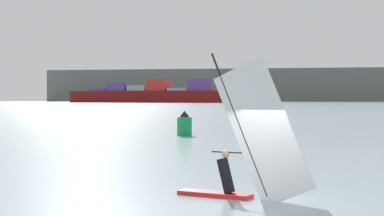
{
  "coord_description": "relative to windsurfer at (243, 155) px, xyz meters",
  "views": [
    {
      "loc": [
        -3.17,
        -15.29,
        2.78
      ],
      "look_at": [
        0.26,
        17.11,
        2.32
      ],
      "focal_mm": 56.25,
      "sensor_mm": 36.0,
      "label": 1
    }
  ],
  "objects": [
    {
      "name": "ground_plane",
      "position": [
        -0.02,
        -1.27,
        -1.22
      ],
      "size": [
        4000.0,
        4000.0,
        0.0
      ],
      "primitive_type": "plane",
      "color": "gray"
    },
    {
      "name": "windsurfer",
      "position": [
        0.0,
        0.0,
        0.0
      ],
      "size": [
        3.52,
        2.64,
        4.32
      ],
      "rotation": [
        0.0,
        0.0,
        2.52
      ],
      "color": "red",
      "rests_on": "ground_plane"
    },
    {
      "name": "cargo_ship",
      "position": [
        35.26,
        538.04,
        7.03
      ],
      "size": [
        185.27,
        88.94,
        32.66
      ],
      "rotation": [
        0.0,
        0.0,
        2.79
      ],
      "color": "maroon",
      "rests_on": "ground_plane"
    },
    {
      "name": "channel_buoy",
      "position": [
        1.11,
        29.55,
        -0.36
      ],
      "size": [
        1.15,
        1.15,
        1.93
      ],
      "color": "#19994C",
      "rests_on": "ground_plane"
    }
  ]
}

